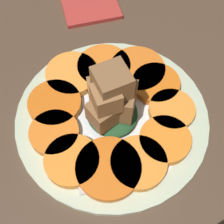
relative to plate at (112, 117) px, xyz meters
The scene contains 15 objects.
table_slab 1.52cm from the plate, ahead, with size 120.00×120.00×2.00cm, color #4C3828.
plate is the anchor object (origin of this frame).
carrot_slice_0 8.95cm from the plate, 44.95° to the left, with size 7.53×7.53×1.36cm, color orange.
carrot_slice_1 9.21cm from the plate, 78.59° to the left, with size 7.06×7.06×1.36cm, color orange.
carrot_slice_2 8.98cm from the plate, 112.92° to the left, with size 7.68×7.68×1.36cm, color orange.
carrot_slice_3 9.34cm from the plate, 138.36° to the left, with size 9.10×9.10×1.36cm, color orange.
carrot_slice_4 9.03cm from the plate, behind, with size 8.83×8.83×1.36cm, color orange.
carrot_slice_5 9.92cm from the plate, 152.89° to the right, with size 8.61×8.61×1.36cm, color orange.
carrot_slice_6 9.10cm from the plate, 115.48° to the right, with size 8.24×8.24×1.36cm, color orange.
carrot_slice_7 9.19cm from the plate, 82.83° to the right, with size 7.31×7.31×1.36cm, color orange.
carrot_slice_8 9.56cm from the plate, 50.83° to the right, with size 7.78×7.78×1.36cm, color orange.
carrot_slice_9 8.89cm from the plate, 17.84° to the right, with size 9.13×9.13×1.36cm, color orange.
carrot_slice_10 8.88cm from the plate, 10.22° to the left, with size 7.92×7.92×1.36cm, color orange.
center_pile 4.77cm from the plate, 50.93° to the right, with size 8.58×8.24×10.53cm.
fork 6.55cm from the plate, 83.67° to the right, with size 19.46×2.49×0.40cm.
Camera 1 is at (22.81, -5.96, 44.76)cm, focal length 50.00 mm.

